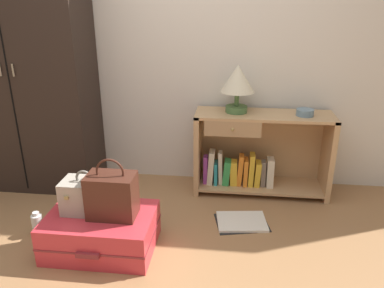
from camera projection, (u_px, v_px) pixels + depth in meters
The scene contains 10 objects.
back_wall at pixel (171, 26), 3.00m from camera, with size 6.40×0.10×2.60m, color silver.
wardrobe at pixel (24, 65), 2.95m from camera, with size 1.04×0.47×2.04m.
bookshelf at pixel (256, 154), 3.06m from camera, with size 1.07×0.35×0.67m.
table_lamp at pixel (238, 81), 2.87m from camera, with size 0.26×0.26×0.37m.
bowl at pixel (305, 112), 2.86m from camera, with size 0.13×0.13×0.05m, color slate.
suitcase_large at pixel (102, 231), 2.39m from camera, with size 0.68×0.49×0.25m.
train_case at pixel (86, 196), 2.35m from camera, with size 0.28×0.20×0.28m.
handbag at pixel (112, 195), 2.29m from camera, with size 0.29×0.19×0.38m.
bottle at pixel (37, 224), 2.55m from camera, with size 0.07×0.07×0.17m.
open_book_on_floor at pixel (242, 222), 2.70m from camera, with size 0.41×0.35×0.02m.
Camera 1 is at (0.52, -1.60, 1.50)m, focal length 35.19 mm.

